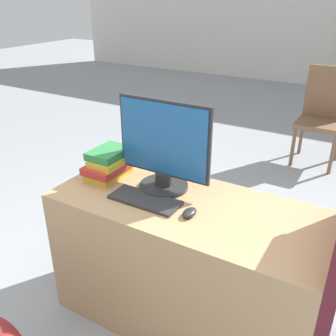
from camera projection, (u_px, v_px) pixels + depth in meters
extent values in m
cube|color=tan|center=(186.00, 264.00, 1.96)|extent=(1.35, 0.60, 0.74)
cube|color=#5B1E28|center=(334.00, 288.00, 1.59)|extent=(0.05, 0.63, 1.05)
cylinder|color=#282828|center=(164.00, 186.00, 1.95)|extent=(0.25, 0.25, 0.02)
cylinder|color=#282828|center=(164.00, 178.00, 1.93)|extent=(0.09, 0.09, 0.07)
cube|color=#282828|center=(164.00, 139.00, 1.84)|extent=(0.51, 0.01, 0.39)
cube|color=#1E5693|center=(163.00, 139.00, 1.83)|extent=(0.48, 0.02, 0.36)
cube|color=#2D2D2D|center=(145.00, 200.00, 1.82)|extent=(0.35, 0.14, 0.02)
ellipsoid|color=#262626|center=(189.00, 213.00, 1.70)|extent=(0.05, 0.09, 0.03)
cube|color=gold|center=(109.00, 173.00, 2.06)|extent=(0.15, 0.25, 0.04)
cube|color=#B72D28|center=(109.00, 167.00, 2.04)|extent=(0.18, 0.26, 0.04)
cube|color=gold|center=(111.00, 160.00, 2.02)|extent=(0.15, 0.23, 0.03)
cube|color=#2D7F42|center=(109.00, 153.00, 2.02)|extent=(0.16, 0.22, 0.04)
cylinder|color=brown|center=(293.00, 147.00, 3.84)|extent=(0.04, 0.04, 0.41)
cylinder|color=brown|center=(332.00, 155.00, 3.67)|extent=(0.04, 0.04, 0.41)
cylinder|color=brown|center=(301.00, 136.00, 4.14)|extent=(0.04, 0.04, 0.41)
cube|color=brown|center=(320.00, 124.00, 3.81)|extent=(0.44, 0.44, 0.05)
cube|color=brown|center=(328.00, 92.00, 3.84)|extent=(0.44, 0.04, 0.52)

